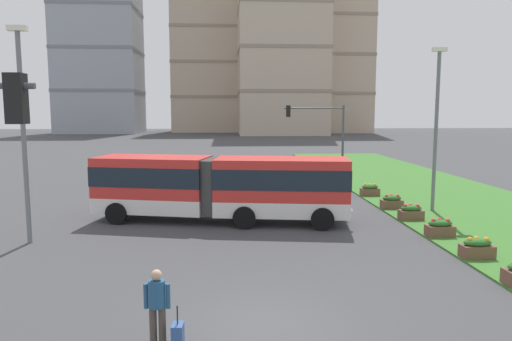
# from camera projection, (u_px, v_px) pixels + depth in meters

# --- Properties ---
(ground_plane) EXTENTS (260.00, 260.00, 0.00)m
(ground_plane) POSITION_uv_depth(u_px,v_px,m) (262.00, 325.00, 11.43)
(ground_plane) COLOR #424244
(grass_median) EXTENTS (10.00, 70.00, 0.08)m
(grass_median) POSITION_uv_depth(u_px,v_px,m) (506.00, 221.00, 22.14)
(grass_median) COLOR #3D752D
(grass_median) RESTS_ON ground_plane
(articulated_bus) EXTENTS (12.07, 4.72, 3.00)m
(articulated_bus) POSITION_uv_depth(u_px,v_px,m) (221.00, 186.00, 22.05)
(articulated_bus) COLOR red
(articulated_bus) RESTS_ON ground
(car_grey_wagon) EXTENTS (4.59, 2.46, 1.58)m
(car_grey_wagon) POSITION_uv_depth(u_px,v_px,m) (151.00, 174.00, 33.47)
(car_grey_wagon) COLOR slate
(car_grey_wagon) RESTS_ON ground
(pedestrian_crossing) EXTENTS (0.58, 0.36, 1.74)m
(pedestrian_crossing) POSITION_uv_depth(u_px,v_px,m) (157.00, 302.00, 10.30)
(pedestrian_crossing) COLOR #4C4238
(pedestrian_crossing) RESTS_ON ground
(rolling_suitcase) EXTENTS (0.26, 0.37, 0.97)m
(rolling_suitcase) POSITION_uv_depth(u_px,v_px,m) (178.00, 336.00, 10.22)
(rolling_suitcase) COLOR #335693
(rolling_suitcase) RESTS_ON ground
(flower_planter_1) EXTENTS (1.10, 0.56, 0.74)m
(flower_planter_1) POSITION_uv_depth(u_px,v_px,m) (477.00, 248.00, 16.43)
(flower_planter_1) COLOR brown
(flower_planter_1) RESTS_ON grass_median
(flower_planter_2) EXTENTS (1.10, 0.56, 0.74)m
(flower_planter_2) POSITION_uv_depth(u_px,v_px,m) (440.00, 228.00, 19.26)
(flower_planter_2) COLOR brown
(flower_planter_2) RESTS_ON grass_median
(flower_planter_3) EXTENTS (1.10, 0.56, 0.74)m
(flower_planter_3) POSITION_uv_depth(u_px,v_px,m) (411.00, 212.00, 22.24)
(flower_planter_3) COLOR brown
(flower_planter_3) RESTS_ON grass_median
(flower_planter_4) EXTENTS (1.10, 0.56, 0.74)m
(flower_planter_4) POSITION_uv_depth(u_px,v_px,m) (392.00, 202.00, 24.80)
(flower_planter_4) COLOR brown
(flower_planter_4) RESTS_ON grass_median
(flower_planter_5) EXTENTS (1.10, 0.56, 0.74)m
(flower_planter_5) POSITION_uv_depth(u_px,v_px,m) (370.00, 190.00, 28.52)
(flower_planter_5) COLOR brown
(flower_planter_5) RESTS_ON grass_median
(traffic_light_far_right) EXTENTS (4.26, 0.28, 5.53)m
(traffic_light_far_right) POSITION_uv_depth(u_px,v_px,m) (322.00, 129.00, 33.13)
(traffic_light_far_right) COLOR #474C51
(traffic_light_far_right) RESTS_ON ground
(streetlight_left) EXTENTS (0.70, 0.28, 8.28)m
(streetlight_left) POSITION_uv_depth(u_px,v_px,m) (23.00, 126.00, 18.05)
(streetlight_left) COLOR slate
(streetlight_left) RESTS_ON ground
(streetlight_median) EXTENTS (0.70, 0.28, 8.24)m
(streetlight_median) POSITION_uv_depth(u_px,v_px,m) (436.00, 123.00, 23.77)
(streetlight_median) COLOR slate
(streetlight_median) RESTS_ON ground
(apartment_tower_west) EXTENTS (18.51, 15.80, 37.55)m
(apartment_tower_west) POSITION_uv_depth(u_px,v_px,m) (99.00, 53.00, 111.37)
(apartment_tower_west) COLOR #9EA3AD
(apartment_tower_west) RESTS_ON ground
(apartment_tower_westcentre) EXTENTS (18.34, 14.86, 41.02)m
(apartment_tower_westcentre) POSITION_uv_depth(u_px,v_px,m) (210.00, 49.00, 118.17)
(apartment_tower_westcentre) COLOR #C6B299
(apartment_tower_westcentre) RESTS_ON ground
(apartment_tower_centre) EXTENTS (19.03, 19.30, 44.64)m
(apartment_tower_centre) POSITION_uv_depth(u_px,v_px,m) (281.00, 33.00, 104.63)
(apartment_tower_centre) COLOR #C6B299
(apartment_tower_centre) RESTS_ON ground
(apartment_tower_eastcentre) EXTENTS (17.54, 19.17, 44.31)m
(apartment_tower_eastcentre) POSITION_uv_depth(u_px,v_px,m) (330.00, 41.00, 116.32)
(apartment_tower_eastcentre) COLOR #C6B299
(apartment_tower_eastcentre) RESTS_ON ground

